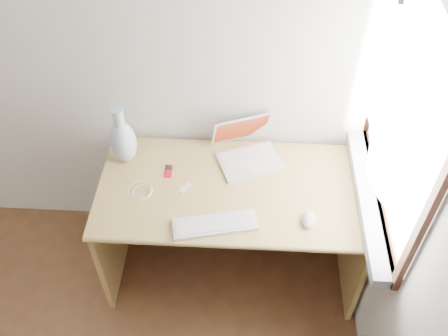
# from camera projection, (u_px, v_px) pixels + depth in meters

# --- Properties ---
(back_wall) EXTENTS (3.50, 0.04, 2.60)m
(back_wall) POSITION_uv_depth(u_px,v_px,m) (26.00, 45.00, 2.42)
(back_wall) COLOR white
(back_wall) RESTS_ON floor
(window) EXTENTS (0.11, 0.99, 1.10)m
(window) POSITION_uv_depth(u_px,v_px,m) (398.00, 123.00, 2.07)
(window) COLOR white
(window) RESTS_ON right_wall
(desk) EXTENTS (1.38, 0.69, 0.73)m
(desk) POSITION_uv_depth(u_px,v_px,m) (233.00, 201.00, 2.76)
(desk) COLOR tan
(desk) RESTS_ON floor
(laptop) EXTENTS (0.38, 0.37, 0.22)m
(laptop) POSITION_uv_depth(u_px,v_px,m) (250.00, 150.00, 2.66)
(laptop) COLOR silver
(laptop) RESTS_ON desk
(external_keyboard) EXTENTS (0.42, 0.20, 0.02)m
(external_keyboard) POSITION_uv_depth(u_px,v_px,m) (215.00, 224.00, 2.38)
(external_keyboard) COLOR white
(external_keyboard) RESTS_ON desk
(mouse) EXTENTS (0.08, 0.12, 0.04)m
(mouse) POSITION_uv_depth(u_px,v_px,m) (309.00, 219.00, 2.39)
(mouse) COLOR silver
(mouse) RESTS_ON desk
(ipod) EXTENTS (0.04, 0.09, 0.01)m
(ipod) POSITION_uv_depth(u_px,v_px,m) (169.00, 171.00, 2.62)
(ipod) COLOR #B00C1F
(ipod) RESTS_ON desk
(cable_coil) EXTENTS (0.17, 0.17, 0.01)m
(cable_coil) POSITION_uv_depth(u_px,v_px,m) (140.00, 191.00, 2.53)
(cable_coil) COLOR white
(cable_coil) RESTS_ON desk
(remote) EXTENTS (0.06, 0.08, 0.01)m
(remote) POSITION_uv_depth(u_px,v_px,m) (185.00, 188.00, 2.54)
(remote) COLOR white
(remote) RESTS_ON desk
(vase) EXTENTS (0.14, 0.14, 0.35)m
(vase) POSITION_uv_depth(u_px,v_px,m) (123.00, 140.00, 2.58)
(vase) COLOR silver
(vase) RESTS_ON desk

